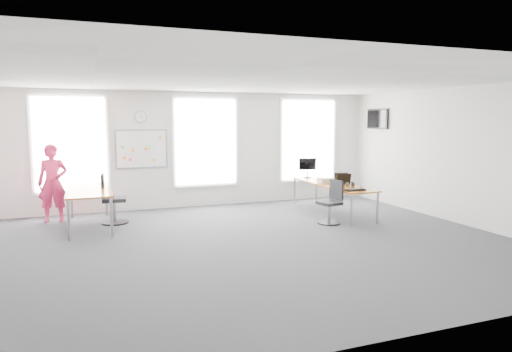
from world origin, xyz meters
name	(u,v)px	position (x,y,z in m)	size (l,w,h in m)	color
floor	(245,244)	(0.00, 0.00, 0.00)	(10.00, 10.00, 0.00)	#2A2B30
ceiling	(244,78)	(0.00, 0.00, 3.00)	(10.00, 10.00, 0.00)	white
wall_back	(194,150)	(0.00, 4.00, 1.50)	(10.00, 10.00, 0.00)	silver
wall_front	(378,199)	(0.00, -4.00, 1.50)	(10.00, 10.00, 0.00)	silver
wall_right	(461,156)	(5.00, 0.00, 1.50)	(10.00, 10.00, 0.00)	silver
window_left	(70,144)	(-3.00, 3.97, 1.70)	(1.60, 0.06, 2.20)	white
window_mid	(206,142)	(0.30, 3.97, 1.70)	(1.60, 0.06, 2.20)	white
window_right	(308,140)	(3.30, 3.97, 1.70)	(1.60, 0.06, 2.20)	white
desk_right	(332,185)	(2.98, 2.02, 0.67)	(0.79, 2.95, 0.72)	#C27A24
desk_left	(89,192)	(-2.64, 2.48, 0.75)	(0.89, 2.24, 0.82)	#C27A24
chair_right	(331,205)	(2.36, 0.96, 0.42)	(0.51, 0.51, 0.96)	black
chair_left	(111,202)	(-2.19, 2.66, 0.49)	(0.59, 0.59, 1.11)	black
person	(53,183)	(-3.38, 3.29, 0.87)	(0.64, 0.42, 1.75)	#C6214E
whiteboard	(142,149)	(-1.35, 3.97, 1.55)	(1.20, 0.03, 0.90)	white
wall_clock	(141,117)	(-1.35, 3.97, 2.35)	(0.30, 0.30, 0.04)	gray
tv	(378,119)	(4.95, 3.00, 2.30)	(0.06, 0.90, 0.55)	black
keyboard	(355,190)	(2.88, 0.84, 0.73)	(0.47, 0.17, 0.02)	black
mouse	(361,188)	(3.14, 1.01, 0.74)	(0.07, 0.11, 0.04)	black
lens_cap	(354,187)	(3.12, 1.26, 0.72)	(0.06, 0.06, 0.01)	black
headphones	(350,184)	(3.11, 1.43, 0.77)	(0.19, 0.10, 0.11)	black
laptop_sleeve	(342,179)	(3.09, 1.72, 0.86)	(0.36, 0.26, 0.29)	black
paper_stack	(325,180)	(2.88, 2.20, 0.78)	(0.33, 0.25, 0.11)	beige
monitor	(308,166)	(2.93, 3.25, 1.04)	(0.48, 0.20, 0.53)	black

